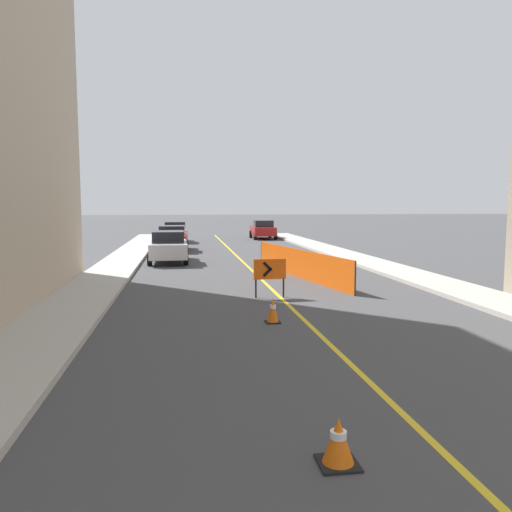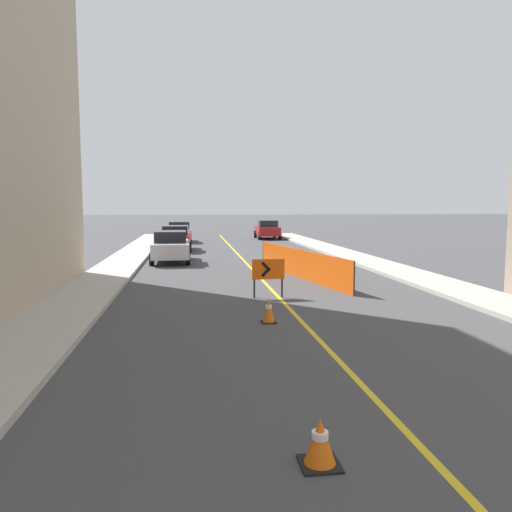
# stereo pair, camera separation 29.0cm
# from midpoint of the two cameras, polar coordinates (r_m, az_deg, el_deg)

# --- Properties ---
(lane_stripe) EXTENTS (0.12, 51.35, 0.01)m
(lane_stripe) POSITION_cam_midpoint_polar(r_m,az_deg,el_deg) (22.33, -0.03, -1.57)
(lane_stripe) COLOR gold
(lane_stripe) RESTS_ON ground_plane
(sidewalk_left) EXTENTS (1.99, 51.35, 0.14)m
(sidewalk_left) POSITION_cam_midpoint_polar(r_m,az_deg,el_deg) (22.37, -15.65, -1.60)
(sidewalk_left) COLOR #ADA89E
(sidewalk_left) RESTS_ON ground_plane
(sidewalk_right) EXTENTS (1.99, 51.35, 0.14)m
(sidewalk_right) POSITION_cam_midpoint_polar(r_m,az_deg,el_deg) (23.87, 14.59, -1.12)
(sidewalk_right) COLOR #ADA89E
(sidewalk_right) RESTS_ON ground_plane
(traffic_cone_second) EXTENTS (0.45, 0.45, 0.55)m
(traffic_cone_second) POSITION_cam_midpoint_polar(r_m,az_deg,el_deg) (5.99, 8.79, -20.28)
(traffic_cone_second) COLOR black
(traffic_cone_second) RESTS_ON ground_plane
(traffic_cone_third) EXTENTS (0.36, 0.36, 0.63)m
(traffic_cone_third) POSITION_cam_midpoint_polar(r_m,az_deg,el_deg) (12.35, 2.15, -6.23)
(traffic_cone_third) COLOR black
(traffic_cone_third) RESTS_ON ground_plane
(arrow_barricade_primary) EXTENTS (1.03, 0.13, 1.22)m
(arrow_barricade_primary) POSITION_cam_midpoint_polar(r_m,az_deg,el_deg) (15.55, 1.94, -1.69)
(arrow_barricade_primary) COLOR #EF560C
(arrow_barricade_primary) RESTS_ON ground_plane
(safety_mesh_fence) EXTENTS (1.73, 8.54, 1.13)m
(safety_mesh_fence) POSITION_cam_midpoint_polar(r_m,az_deg,el_deg) (19.95, 5.40, -0.86)
(safety_mesh_fence) COLOR #EF560C
(safety_mesh_fence) RESTS_ON ground_plane
(parked_car_curb_near) EXTENTS (1.94, 4.34, 1.59)m
(parked_car_curb_near) POSITION_cam_midpoint_polar(r_m,az_deg,el_deg) (25.49, -9.40, 1.08)
(parked_car_curb_near) COLOR #B7B7BC
(parked_car_curb_near) RESTS_ON ground_plane
(parked_car_curb_mid) EXTENTS (1.95, 4.35, 1.59)m
(parked_car_curb_mid) POSITION_cam_midpoint_polar(r_m,az_deg,el_deg) (31.89, -8.89, 2.04)
(parked_car_curb_mid) COLOR maroon
(parked_car_curb_mid) RESTS_ON ground_plane
(parked_car_curb_far) EXTENTS (2.00, 4.38, 1.59)m
(parked_car_curb_far) POSITION_cam_midpoint_polar(r_m,az_deg,el_deg) (39.25, -8.58, 2.75)
(parked_car_curb_far) COLOR #B7B7BC
(parked_car_curb_far) RESTS_ON ground_plane
(parked_car_opposite_side) EXTENTS (1.96, 4.37, 1.59)m
(parked_car_opposite_side) POSITION_cam_midpoint_polar(r_m,az_deg,el_deg) (42.59, 1.50, 3.06)
(parked_car_opposite_side) COLOR maroon
(parked_car_opposite_side) RESTS_ON ground_plane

